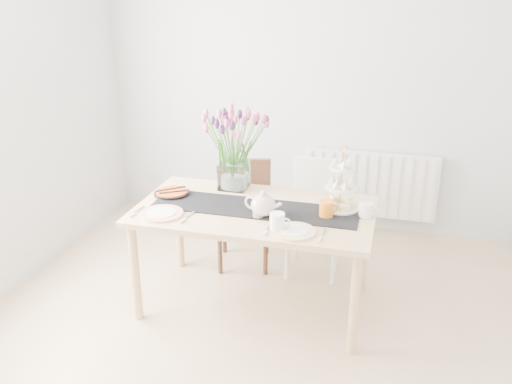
% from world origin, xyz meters
% --- Properties ---
extents(room_shell, '(4.50, 4.50, 4.50)m').
position_xyz_m(room_shell, '(0.00, 0.00, 1.30)').
color(room_shell, tan).
rests_on(room_shell, ground).
extents(radiator, '(1.20, 0.08, 0.60)m').
position_xyz_m(radiator, '(0.50, 2.19, 0.45)').
color(radiator, white).
rests_on(radiator, room_shell).
extents(dining_table, '(1.60, 0.90, 0.75)m').
position_xyz_m(dining_table, '(-0.18, 0.71, 0.67)').
color(dining_table, tan).
rests_on(dining_table, ground).
extents(chair_brown, '(0.50, 0.50, 0.84)m').
position_xyz_m(chair_brown, '(-0.44, 1.35, 0.49)').
color(chair_brown, '#3B2315').
rests_on(chair_brown, ground).
extents(chair_white, '(0.44, 0.44, 0.89)m').
position_xyz_m(chair_white, '(0.14, 1.38, 0.52)').
color(chair_white, white).
rests_on(chair_white, ground).
extents(table_runner, '(1.40, 0.35, 0.01)m').
position_xyz_m(table_runner, '(-0.18, 0.71, 0.75)').
color(table_runner, black).
rests_on(table_runner, dining_table).
extents(tulip_vase, '(0.73, 0.73, 0.63)m').
position_xyz_m(tulip_vase, '(-0.43, 1.05, 1.15)').
color(tulip_vase, silver).
rests_on(tulip_vase, dining_table).
extents(cake_stand, '(0.27, 0.27, 0.40)m').
position_xyz_m(cake_stand, '(0.37, 0.86, 0.86)').
color(cake_stand, gold).
rests_on(cake_stand, dining_table).
extents(teapot, '(0.30, 0.26, 0.17)m').
position_xyz_m(teapot, '(-0.10, 0.59, 0.83)').
color(teapot, silver).
rests_on(teapot, dining_table).
extents(cream_jug, '(0.11, 0.11, 0.10)m').
position_xyz_m(cream_jug, '(0.55, 0.77, 0.80)').
color(cream_jug, white).
rests_on(cream_jug, dining_table).
extents(tart_tin, '(0.25, 0.25, 0.03)m').
position_xyz_m(tart_tin, '(-0.82, 0.79, 0.76)').
color(tart_tin, black).
rests_on(tart_tin, dining_table).
extents(mug_grey, '(0.10, 0.10, 0.09)m').
position_xyz_m(mug_grey, '(-0.12, 0.57, 0.79)').
color(mug_grey, slate).
rests_on(mug_grey, dining_table).
extents(mug_white, '(0.10, 0.10, 0.11)m').
position_xyz_m(mug_white, '(0.04, 0.42, 0.81)').
color(mug_white, white).
rests_on(mug_white, dining_table).
extents(mug_orange, '(0.13, 0.13, 0.11)m').
position_xyz_m(mug_orange, '(0.30, 0.70, 0.81)').
color(mug_orange, orange).
rests_on(mug_orange, dining_table).
extents(plate_left, '(0.34, 0.34, 0.01)m').
position_xyz_m(plate_left, '(-0.75, 0.45, 0.76)').
color(plate_left, white).
rests_on(plate_left, dining_table).
extents(plate_right, '(0.29, 0.29, 0.01)m').
position_xyz_m(plate_right, '(0.15, 0.41, 0.76)').
color(plate_right, white).
rests_on(plate_right, dining_table).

